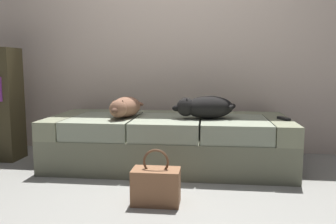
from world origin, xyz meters
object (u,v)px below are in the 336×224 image
Objects in this scene: tv_remote at (284,119)px; handbag at (156,186)px; dog_tan at (125,107)px; couch at (169,141)px; dog_dark at (205,107)px.

handbag is (-0.99, -0.84, -0.35)m from tv_remote.
couch is at bearing 13.39° from dog_tan.
couch is 14.48× the size of tv_remote.
dog_tan is 1.40m from tv_remote.
dog_tan is at bearing -166.61° from couch.
dog_dark is 3.85× the size of tv_remote.
dog_dark is at bearing 1.18° from dog_tan.
couch is 3.94× the size of dog_tan.
dog_tan reaches higher than handbag.
dog_tan reaches higher than tv_remote.
couch is 5.75× the size of handbag.
dog_dark is at bearing 160.80° from tv_remote.
tv_remote reaches higher than handbag.
tv_remote is at bearing -4.34° from couch.
tv_remote is (1.01, -0.08, 0.24)m from couch.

